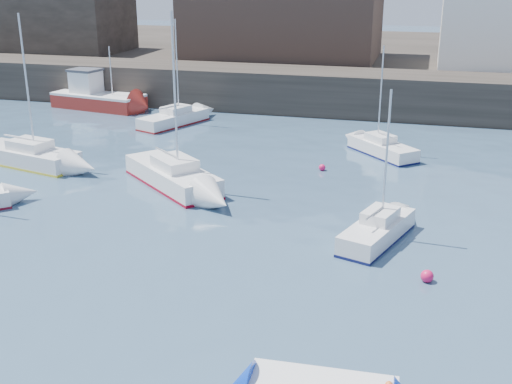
% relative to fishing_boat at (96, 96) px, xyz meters
% --- Properties ---
extents(quay_wall, '(90.00, 5.00, 3.00)m').
position_rel_fishing_boat_xyz_m(quay_wall, '(17.97, 3.46, 0.59)').
color(quay_wall, '#28231E').
rests_on(quay_wall, ground).
extents(land_strip, '(90.00, 32.00, 2.80)m').
position_rel_fishing_boat_xyz_m(land_strip, '(17.97, 21.46, 0.49)').
color(land_strip, '#28231E').
rests_on(land_strip, ground).
extents(bldg_east_d, '(11.14, 11.14, 8.95)m').
position_rel_fishing_boat_xyz_m(bldg_east_d, '(28.97, 9.96, 6.45)').
color(bldg_east_d, white).
rests_on(bldg_east_d, land_strip).
extents(warehouse, '(16.40, 10.40, 7.60)m').
position_rel_fishing_boat_xyz_m(warehouse, '(11.97, 11.46, 5.71)').
color(warehouse, '#3D2D26').
rests_on(warehouse, land_strip).
extents(bldg_west, '(14.00, 8.00, 5.00)m').
position_rel_fishing_boat_xyz_m(bldg_west, '(-10.03, 10.46, 4.39)').
color(bldg_west, '#353028').
rests_on(bldg_west, land_strip).
extents(fishing_boat, '(7.48, 3.87, 4.72)m').
position_rel_fishing_boat_xyz_m(fishing_boat, '(0.00, 0.00, 0.00)').
color(fishing_boat, maroon).
rests_on(fishing_boat, ground).
extents(sailboat_b, '(6.36, 5.84, 8.44)m').
position_rel_fishing_boat_xyz_m(sailboat_b, '(12.62, -15.61, -0.36)').
color(sailboat_b, white).
rests_on(sailboat_b, ground).
extents(sailboat_c, '(2.82, 4.77, 5.99)m').
position_rel_fishing_boat_xyz_m(sailboat_c, '(23.01, -19.82, -0.46)').
color(sailboat_c, white).
rests_on(sailboat_c, ground).
extents(sailboat_e, '(6.57, 3.42, 8.07)m').
position_rel_fishing_boat_xyz_m(sailboat_e, '(3.65, -14.41, -0.39)').
color(sailboat_e, white).
rests_on(sailboat_e, ground).
extents(sailboat_f, '(4.36, 4.48, 6.16)m').
position_rel_fishing_boat_xyz_m(sailboat_f, '(22.19, -7.37, -0.48)').
color(sailboat_f, white).
rests_on(sailboat_f, ground).
extents(sailboat_h, '(3.66, 5.71, 7.02)m').
position_rel_fishing_boat_xyz_m(sailboat_h, '(7.82, -3.60, -0.46)').
color(sailboat_h, white).
rests_on(sailboat_h, ground).
extents(buoy_mid, '(0.45, 0.45, 0.45)m').
position_rel_fishing_boat_xyz_m(buoy_mid, '(25.00, -22.87, -0.91)').
color(buoy_mid, '#DF1753').
rests_on(buoy_mid, ground).
extents(buoy_far, '(0.36, 0.36, 0.36)m').
position_rel_fishing_boat_xyz_m(buoy_far, '(19.36, -11.19, -0.91)').
color(buoy_far, '#DF1753').
rests_on(buoy_far, ground).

